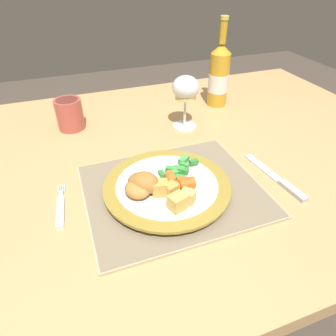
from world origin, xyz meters
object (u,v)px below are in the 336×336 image
dinner_plate (167,187)px  drinking_cup (70,114)px  table_knife (279,180)px  bottle (219,76)px  fork (61,208)px  dining_table (139,184)px  wine_glass (186,90)px

dinner_plate → drinking_cup: (-0.15, 0.36, 0.03)m
dinner_plate → drinking_cup: bearing=113.2°
table_knife → drinking_cup: bearing=134.5°
bottle → drinking_cup: 0.46m
table_knife → fork: bearing=170.9°
dining_table → table_knife: size_ratio=8.16×
dinner_plate → wine_glass: wine_glass is taller
drinking_cup → dinner_plate: bearing=-66.8°
fork → bottle: bottle is taller
dinner_plate → wine_glass: size_ratio=1.75×
table_knife → wine_glass: 0.33m
table_knife → bottle: (0.06, 0.41, 0.09)m
dining_table → dinner_plate: (0.02, -0.15, 0.10)m
dining_table → drinking_cup: size_ratio=17.91×
table_knife → drinking_cup: size_ratio=2.19×
fork → drinking_cup: (0.05, 0.33, 0.04)m
table_knife → drinking_cup: drinking_cup is taller
dinner_plate → table_knife: size_ratio=1.38×
dinner_plate → bottle: bearing=50.3°
dining_table → drinking_cup: bearing=122.0°
dinner_plate → bottle: bottle is taller
table_knife → drinking_cup: 0.56m
table_knife → wine_glass: size_ratio=1.27×
dining_table → fork: size_ratio=12.12×
table_knife → bottle: bottle is taller
dining_table → drinking_cup: (-0.13, 0.21, 0.13)m
drinking_cup → dining_table: bearing=-58.0°
dining_table → dinner_plate: dinner_plate is taller
bottle → dinner_plate: bearing=-129.7°
wine_glass → dinner_plate: bearing=-119.6°
bottle → dining_table: bearing=-146.4°
dining_table → dinner_plate: bearing=-81.3°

